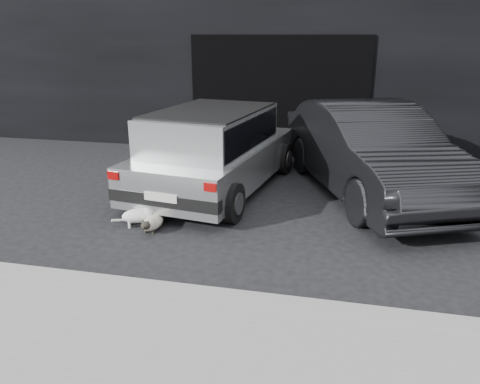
% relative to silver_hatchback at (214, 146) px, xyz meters
% --- Properties ---
extents(ground, '(80.00, 80.00, 0.00)m').
position_rel_silver_hatchback_xyz_m(ground, '(-0.34, -0.96, -0.78)').
color(ground, black).
rests_on(ground, ground).
extents(building_facade, '(34.00, 4.00, 5.00)m').
position_rel_silver_hatchback_xyz_m(building_facade, '(0.66, 5.04, 1.72)').
color(building_facade, black).
rests_on(building_facade, ground).
extents(garage_opening, '(4.00, 0.10, 2.60)m').
position_rel_silver_hatchback_xyz_m(garage_opening, '(0.66, 3.03, 0.52)').
color(garage_opening, black).
rests_on(garage_opening, ground).
extents(curb, '(18.00, 0.25, 0.12)m').
position_rel_silver_hatchback_xyz_m(curb, '(0.66, -3.56, -0.72)').
color(curb, gray).
rests_on(curb, ground).
extents(sidewalk, '(18.00, 2.20, 0.11)m').
position_rel_silver_hatchback_xyz_m(sidewalk, '(0.66, -4.76, -0.73)').
color(sidewalk, gray).
rests_on(sidewalk, ground).
extents(silver_hatchback, '(2.35, 4.09, 1.43)m').
position_rel_silver_hatchback_xyz_m(silver_hatchback, '(0.00, 0.00, 0.00)').
color(silver_hatchback, '#AFB3B4').
rests_on(silver_hatchback, ground).
extents(second_car, '(3.28, 4.90, 1.53)m').
position_rel_silver_hatchback_xyz_m(second_car, '(2.60, 0.37, -0.02)').
color(second_car, black).
rests_on(second_car, ground).
extents(cat_siamese, '(0.25, 0.70, 0.24)m').
position_rel_silver_hatchback_xyz_m(cat_siamese, '(-0.36, -1.94, -0.67)').
color(cat_siamese, beige).
rests_on(cat_siamese, ground).
extents(cat_white, '(0.63, 0.43, 0.33)m').
position_rel_silver_hatchback_xyz_m(cat_white, '(-0.58, -1.80, -0.62)').
color(cat_white, white).
rests_on(cat_white, ground).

